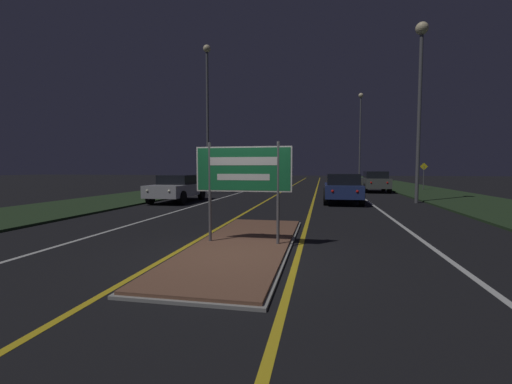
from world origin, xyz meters
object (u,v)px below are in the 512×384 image
(car_receding_1, at_px, (375,181))
(warning_sign, at_px, (424,173))
(highway_sign, at_px, (243,173))
(streetlight_left_near, at_px, (207,100))
(streetlight_right_far, at_px, (360,123))
(streetlight_right_near, at_px, (420,77))
(car_receding_0, at_px, (342,188))
(car_approaching_0, at_px, (178,187))

(car_receding_1, bearing_deg, warning_sign, 32.65)
(highway_sign, distance_m, warning_sign, 24.21)
(streetlight_left_near, relative_size, streetlight_right_far, 0.91)
(highway_sign, bearing_deg, car_receding_1, 73.82)
(streetlight_right_near, bearing_deg, highway_sign, -120.02)
(streetlight_left_near, height_order, warning_sign, streetlight_left_near)
(streetlight_left_near, relative_size, car_receding_0, 2.44)
(streetlight_right_near, bearing_deg, car_approaching_0, -172.38)
(streetlight_left_near, height_order, streetlight_right_far, streetlight_right_far)
(highway_sign, relative_size, car_receding_0, 0.54)
(streetlight_right_near, xyz_separation_m, warning_sign, (3.24, 10.83, -5.00))
(car_receding_0, relative_size, car_approaching_0, 0.95)
(highway_sign, relative_size, car_approaching_0, 0.51)
(car_receding_1, height_order, car_approaching_0, car_receding_1)
(streetlight_right_near, height_order, car_receding_1, streetlight_right_near)
(highway_sign, xyz_separation_m, car_receding_1, (5.66, 19.51, -0.86))
(streetlight_right_near, distance_m, car_receding_0, 6.78)
(highway_sign, relative_size, warning_sign, 1.05)
(streetlight_right_far, distance_m, car_receding_0, 28.72)
(streetlight_left_near, distance_m, car_receding_0, 11.74)
(streetlight_right_near, xyz_separation_m, car_approaching_0, (-12.39, -1.66, -5.62))
(car_receding_1, bearing_deg, car_receding_0, -107.80)
(car_receding_0, bearing_deg, streetlight_left_near, 150.61)
(warning_sign, bearing_deg, streetlight_right_near, -106.65)
(streetlight_right_near, xyz_separation_m, streetlight_right_far, (-0.13, 26.86, 1.16))
(highway_sign, xyz_separation_m, warning_sign, (9.77, 22.14, -0.30))
(car_receding_0, distance_m, car_approaching_0, 8.67)
(warning_sign, bearing_deg, streetlight_left_near, -157.51)
(streetlight_left_near, bearing_deg, car_receding_0, -29.39)
(car_receding_1, distance_m, car_approaching_0, 15.16)
(car_approaching_0, bearing_deg, streetlight_left_near, 93.08)
(streetlight_right_near, height_order, streetlight_right_far, streetlight_right_far)
(streetlight_right_far, xyz_separation_m, warning_sign, (3.37, -16.03, -6.16))
(car_approaching_0, bearing_deg, highway_sign, -58.75)
(streetlight_right_far, relative_size, car_receding_1, 2.75)
(highway_sign, height_order, streetlight_right_near, streetlight_right_near)
(streetlight_right_far, xyz_separation_m, car_receding_0, (-3.63, -27.67, -6.75))
(highway_sign, bearing_deg, streetlight_right_far, 80.48)
(streetlight_right_near, bearing_deg, car_receding_0, -167.87)
(streetlight_right_far, bearing_deg, streetlight_right_near, -89.72)
(car_approaching_0, relative_size, warning_sign, 2.06)
(streetlight_right_near, bearing_deg, car_receding_1, 96.10)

